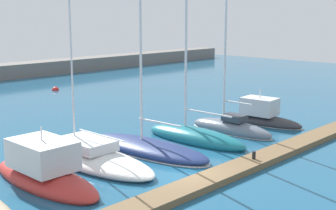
{
  "coord_description": "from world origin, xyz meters",
  "views": [
    {
      "loc": [
        -17.29,
        -15.47,
        8.4
      ],
      "look_at": [
        2.15,
        3.18,
        3.1
      ],
      "focal_mm": 49.89,
      "sensor_mm": 36.0,
      "label": 1
    }
  ],
  "objects_px": {
    "sailboat_teal_sixth": "(195,136)",
    "motorboat_charcoal_eighth": "(261,116)",
    "sailboat_navy_fifth": "(148,146)",
    "sailboat_slate_seventh": "(231,127)",
    "sailboat_white_fourth": "(89,156)",
    "motorboat_red_third": "(44,171)",
    "mooring_buoy_red": "(55,90)",
    "dock_bollard": "(254,155)"
  },
  "relations": [
    {
      "from": "sailboat_teal_sixth",
      "to": "motorboat_charcoal_eighth",
      "type": "xyz_separation_m",
      "value": [
        7.44,
        -0.4,
        0.2
      ]
    },
    {
      "from": "sailboat_navy_fifth",
      "to": "sailboat_slate_seventh",
      "type": "distance_m",
      "value": 7.58
    },
    {
      "from": "sailboat_white_fourth",
      "to": "motorboat_charcoal_eighth",
      "type": "xyz_separation_m",
      "value": [
        15.1,
        -1.84,
        0.2
      ]
    },
    {
      "from": "motorboat_red_third",
      "to": "sailboat_navy_fifth",
      "type": "xyz_separation_m",
      "value": [
        7.35,
        0.07,
        -0.25
      ]
    },
    {
      "from": "mooring_buoy_red",
      "to": "sailboat_navy_fifth",
      "type": "bearing_deg",
      "value": -110.49
    },
    {
      "from": "sailboat_teal_sixth",
      "to": "sailboat_slate_seventh",
      "type": "height_order",
      "value": "sailboat_teal_sixth"
    },
    {
      "from": "dock_bollard",
      "to": "sailboat_slate_seventh",
      "type": "bearing_deg",
      "value": 46.04
    },
    {
      "from": "mooring_buoy_red",
      "to": "dock_bollard",
      "type": "xyz_separation_m",
      "value": [
        -6.78,
        -30.55,
        0.57
      ]
    },
    {
      "from": "motorboat_red_third",
      "to": "sailboat_navy_fifth",
      "type": "relative_size",
      "value": 0.44
    },
    {
      "from": "mooring_buoy_red",
      "to": "dock_bollard",
      "type": "relative_size",
      "value": 1.79
    },
    {
      "from": "motorboat_red_third",
      "to": "motorboat_charcoal_eighth",
      "type": "bearing_deg",
      "value": -92.96
    },
    {
      "from": "motorboat_red_third",
      "to": "sailboat_navy_fifth",
      "type": "distance_m",
      "value": 7.36
    },
    {
      "from": "motorboat_red_third",
      "to": "mooring_buoy_red",
      "type": "height_order",
      "value": "motorboat_red_third"
    },
    {
      "from": "sailboat_teal_sixth",
      "to": "mooring_buoy_red",
      "type": "bearing_deg",
      "value": -13.75
    },
    {
      "from": "motorboat_red_third",
      "to": "sailboat_navy_fifth",
      "type": "bearing_deg",
      "value": -90.05
    },
    {
      "from": "motorboat_red_third",
      "to": "mooring_buoy_red",
      "type": "bearing_deg",
      "value": -34.51
    },
    {
      "from": "sailboat_navy_fifth",
      "to": "motorboat_red_third",
      "type": "bearing_deg",
      "value": 86.75
    },
    {
      "from": "motorboat_charcoal_eighth",
      "to": "dock_bollard",
      "type": "xyz_separation_m",
      "value": [
        -9.01,
        -5.28,
        0.02
      ]
    },
    {
      "from": "motorboat_charcoal_eighth",
      "to": "dock_bollard",
      "type": "distance_m",
      "value": 10.44
    },
    {
      "from": "mooring_buoy_red",
      "to": "sailboat_teal_sixth",
      "type": "bearing_deg",
      "value": -101.85
    },
    {
      "from": "dock_bollard",
      "to": "sailboat_teal_sixth",
      "type": "bearing_deg",
      "value": 74.63
    },
    {
      "from": "sailboat_slate_seventh",
      "to": "dock_bollard",
      "type": "xyz_separation_m",
      "value": [
        -5.19,
        -5.38,
        0.19
      ]
    },
    {
      "from": "sailboat_slate_seventh",
      "to": "sailboat_teal_sixth",
      "type": "bearing_deg",
      "value": 85.27
    },
    {
      "from": "sailboat_navy_fifth",
      "to": "dock_bollard",
      "type": "bearing_deg",
      "value": -162.81
    },
    {
      "from": "sailboat_slate_seventh",
      "to": "sailboat_white_fourth",
      "type": "bearing_deg",
      "value": 81.28
    },
    {
      "from": "sailboat_navy_fifth",
      "to": "mooring_buoy_red",
      "type": "bearing_deg",
      "value": -24.27
    },
    {
      "from": "sailboat_teal_sixth",
      "to": "sailboat_slate_seventh",
      "type": "xyz_separation_m",
      "value": [
        3.63,
        -0.3,
        0.03
      ]
    },
    {
      "from": "motorboat_charcoal_eighth",
      "to": "mooring_buoy_red",
      "type": "relative_size",
      "value": 8.41
    },
    {
      "from": "sailboat_navy_fifth",
      "to": "motorboat_charcoal_eighth",
      "type": "xyz_separation_m",
      "value": [
        11.35,
        -0.84,
        0.19
      ]
    },
    {
      "from": "sailboat_white_fourth",
      "to": "mooring_buoy_red",
      "type": "xyz_separation_m",
      "value": [
        12.87,
        23.43,
        -0.35
      ]
    },
    {
      "from": "sailboat_teal_sixth",
      "to": "motorboat_red_third",
      "type": "bearing_deg",
      "value": 86.22
    },
    {
      "from": "motorboat_red_third",
      "to": "sailboat_teal_sixth",
      "type": "height_order",
      "value": "sailboat_teal_sixth"
    },
    {
      "from": "sailboat_slate_seventh",
      "to": "motorboat_charcoal_eighth",
      "type": "height_order",
      "value": "sailboat_slate_seventh"
    },
    {
      "from": "sailboat_navy_fifth",
      "to": "motorboat_charcoal_eighth",
      "type": "height_order",
      "value": "sailboat_navy_fifth"
    },
    {
      "from": "sailboat_navy_fifth",
      "to": "sailboat_slate_seventh",
      "type": "relative_size",
      "value": 1.31
    },
    {
      "from": "sailboat_slate_seventh",
      "to": "motorboat_charcoal_eighth",
      "type": "xyz_separation_m",
      "value": [
        3.81,
        -0.1,
        0.17
      ]
    },
    {
      "from": "sailboat_white_fourth",
      "to": "dock_bollard",
      "type": "relative_size",
      "value": 36.58
    },
    {
      "from": "sailboat_white_fourth",
      "to": "motorboat_charcoal_eighth",
      "type": "height_order",
      "value": "sailboat_white_fourth"
    },
    {
      "from": "motorboat_charcoal_eighth",
      "to": "sailboat_slate_seventh",
      "type": "bearing_deg",
      "value": 83.35
    },
    {
      "from": "sailboat_white_fourth",
      "to": "sailboat_navy_fifth",
      "type": "distance_m",
      "value": 3.88
    },
    {
      "from": "sailboat_navy_fifth",
      "to": "sailboat_slate_seventh",
      "type": "bearing_deg",
      "value": -99.4
    },
    {
      "from": "sailboat_slate_seventh",
      "to": "mooring_buoy_red",
      "type": "bearing_deg",
      "value": -3.56
    }
  ]
}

